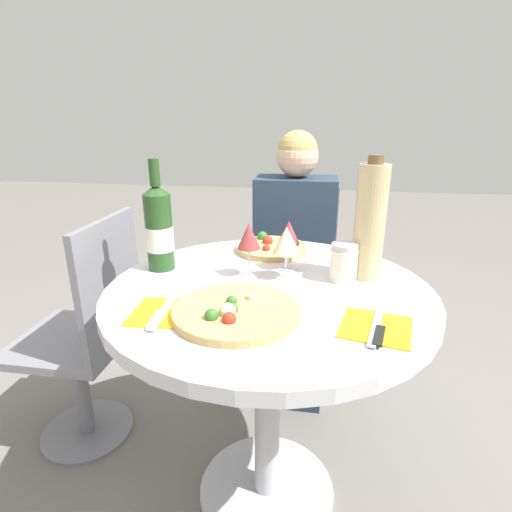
{
  "coord_description": "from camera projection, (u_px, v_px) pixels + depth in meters",
  "views": [
    {
      "loc": [
        0.13,
        -1.01,
        1.2
      ],
      "look_at": [
        -0.03,
        -0.04,
        0.86
      ],
      "focal_mm": 28.0,
      "sensor_mm": 36.0,
      "label": 1
    }
  ],
  "objects": [
    {
      "name": "seated_diner",
      "position": [
        292.0,
        278.0,
        1.8
      ],
      "size": [
        0.35,
        0.44,
        1.15
      ],
      "rotation": [
        0.0,
        0.0,
        3.14
      ],
      "color": "#28384C",
      "rests_on": "ground_plane"
    },
    {
      "name": "pizza_large",
      "position": [
        236.0,
        311.0,
        0.94
      ],
      "size": [
        0.3,
        0.3,
        0.05
      ],
      "color": "tan",
      "rests_on": "dining_table"
    },
    {
      "name": "dining_table",
      "position": [
        268.0,
        334.0,
        1.16
      ],
      "size": [
        0.9,
        0.9,
        0.76
      ],
      "color": "#B2B2B7",
      "rests_on": "ground_plane"
    },
    {
      "name": "place_setting_left",
      "position": [
        164.0,
        312.0,
        0.95
      ],
      "size": [
        0.16,
        0.19,
        0.01
      ],
      "color": "gold",
      "rests_on": "dining_table"
    },
    {
      "name": "chair_empty_side",
      "position": [
        89.0,
        340.0,
        1.47
      ],
      "size": [
        0.39,
        0.39,
        0.89
      ],
      "rotation": [
        0.0,
        0.0,
        1.57
      ],
      "color": "slate",
      "rests_on": "ground_plane"
    },
    {
      "name": "tall_carafe",
      "position": [
        370.0,
        222.0,
        1.12
      ],
      "size": [
        0.09,
        0.09,
        0.35
      ],
      "color": "tan",
      "rests_on": "dining_table"
    },
    {
      "name": "wine_bottle",
      "position": [
        159.0,
        228.0,
        1.2
      ],
      "size": [
        0.08,
        0.08,
        0.33
      ],
      "color": "#23471E",
      "rests_on": "dining_table"
    },
    {
      "name": "wine_glass_front_left",
      "position": [
        249.0,
        237.0,
        1.14
      ],
      "size": [
        0.07,
        0.07,
        0.16
      ],
      "color": "silver",
      "rests_on": "dining_table"
    },
    {
      "name": "ground_plane",
      "position": [
        266.0,
        491.0,
        1.36
      ],
      "size": [
        12.0,
        12.0,
        0.0
      ],
      "primitive_type": "plane",
      "color": "slate",
      "rests_on": "ground"
    },
    {
      "name": "place_setting_right",
      "position": [
        376.0,
        328.0,
        0.88
      ],
      "size": [
        0.18,
        0.19,
        0.01
      ],
      "color": "gold",
      "rests_on": "dining_table"
    },
    {
      "name": "wine_glass_front_right",
      "position": [
        286.0,
        241.0,
        1.13
      ],
      "size": [
        0.08,
        0.08,
        0.15
      ],
      "color": "silver",
      "rests_on": "dining_table"
    },
    {
      "name": "pizza_small_far",
      "position": [
        270.0,
        247.0,
        1.4
      ],
      "size": [
        0.25,
        0.25,
        0.05
      ],
      "color": "tan",
      "rests_on": "dining_table"
    },
    {
      "name": "wine_glass_back_right",
      "position": [
        289.0,
        234.0,
        1.2
      ],
      "size": [
        0.07,
        0.07,
        0.15
      ],
      "color": "silver",
      "rests_on": "dining_table"
    },
    {
      "name": "chair_behind_diner",
      "position": [
        294.0,
        283.0,
        1.96
      ],
      "size": [
        0.39,
        0.39,
        0.89
      ],
      "rotation": [
        0.0,
        0.0,
        3.14
      ],
      "color": "slate",
      "rests_on": "ground_plane"
    },
    {
      "name": "sugar_shaker",
      "position": [
        344.0,
        262.0,
        1.13
      ],
      "size": [
        0.08,
        0.08,
        0.11
      ],
      "color": "silver",
      "rests_on": "dining_table"
    }
  ]
}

